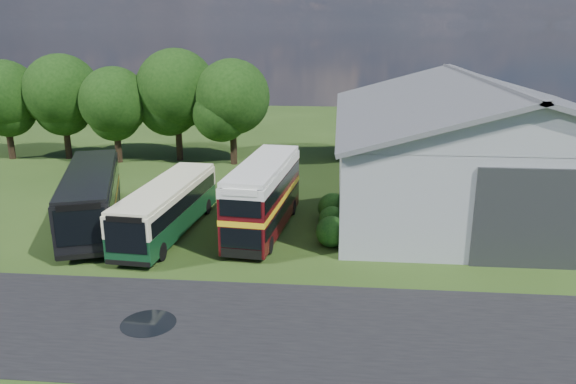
# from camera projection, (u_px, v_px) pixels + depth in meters

# --- Properties ---
(ground) EXTENTS (120.00, 120.00, 0.00)m
(ground) POSITION_uv_depth(u_px,v_px,m) (203.00, 291.00, 25.00)
(ground) COLOR #243B12
(ground) RESTS_ON ground
(asphalt_road) EXTENTS (60.00, 8.00, 0.02)m
(asphalt_road) POSITION_uv_depth(u_px,v_px,m) (261.00, 329.00, 21.88)
(asphalt_road) COLOR black
(asphalt_road) RESTS_ON ground
(puddle) EXTENTS (2.20, 2.20, 0.01)m
(puddle) POSITION_uv_depth(u_px,v_px,m) (148.00, 324.00, 22.27)
(puddle) COLOR black
(puddle) RESTS_ON ground
(storage_shed) EXTENTS (18.80, 24.80, 8.15)m
(storage_shed) POSITION_uv_depth(u_px,v_px,m) (475.00, 137.00, 37.77)
(storage_shed) COLOR gray
(storage_shed) RESTS_ON ground
(tree_far_left) EXTENTS (6.12, 6.12, 8.64)m
(tree_far_left) POSITION_uv_depth(u_px,v_px,m) (4.00, 96.00, 48.32)
(tree_far_left) COLOR black
(tree_far_left) RESTS_ON ground
(tree_left_a) EXTENTS (6.46, 6.46, 9.12)m
(tree_left_a) POSITION_uv_depth(u_px,v_px,m) (62.00, 92.00, 48.27)
(tree_left_a) COLOR black
(tree_left_a) RESTS_ON ground
(tree_left_b) EXTENTS (5.78, 5.78, 8.16)m
(tree_left_b) POSITION_uv_depth(u_px,v_px,m) (114.00, 101.00, 47.06)
(tree_left_b) COLOR black
(tree_left_b) RESTS_ON ground
(tree_mid) EXTENTS (6.80, 6.80, 9.60)m
(tree_mid) POSITION_uv_depth(u_px,v_px,m) (176.00, 89.00, 47.60)
(tree_mid) COLOR black
(tree_mid) RESTS_ON ground
(tree_right_a) EXTENTS (6.26, 6.26, 8.83)m
(tree_right_a) POSITION_uv_depth(u_px,v_px,m) (232.00, 97.00, 46.36)
(tree_right_a) COLOR black
(tree_right_a) RESTS_ON ground
(shrub_front) EXTENTS (1.70, 1.70, 1.70)m
(shrub_front) POSITION_uv_depth(u_px,v_px,m) (331.00, 245.00, 30.24)
(shrub_front) COLOR #194714
(shrub_front) RESTS_ON ground
(shrub_mid) EXTENTS (1.60, 1.60, 1.60)m
(shrub_mid) POSITION_uv_depth(u_px,v_px,m) (332.00, 232.00, 32.15)
(shrub_mid) COLOR #194714
(shrub_mid) RESTS_ON ground
(shrub_back) EXTENTS (1.80, 1.80, 1.80)m
(shrub_back) POSITION_uv_depth(u_px,v_px,m) (332.00, 220.00, 34.06)
(shrub_back) COLOR #194714
(shrub_back) RESTS_ON ground
(bus_green_single) EXTENTS (3.31, 10.68, 2.90)m
(bus_green_single) POSITION_uv_depth(u_px,v_px,m) (167.00, 208.00, 31.51)
(bus_green_single) COLOR black
(bus_green_single) RESTS_ON ground
(bus_maroon_double) EXTENTS (3.42, 9.70, 4.08)m
(bus_maroon_double) POSITION_uv_depth(u_px,v_px,m) (264.00, 197.00, 31.77)
(bus_maroon_double) COLOR black
(bus_maroon_double) RESTS_ON ground
(bus_dark_single) EXTENTS (6.60, 12.21, 3.30)m
(bus_dark_single) POSITION_uv_depth(u_px,v_px,m) (91.00, 197.00, 32.74)
(bus_dark_single) COLOR black
(bus_dark_single) RESTS_ON ground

